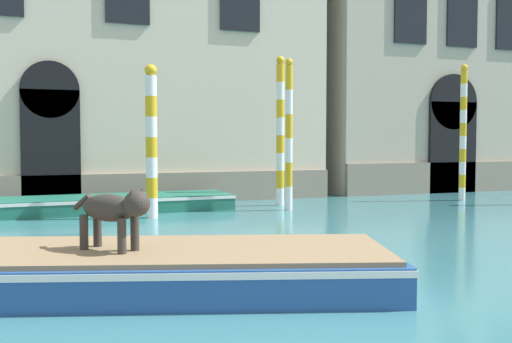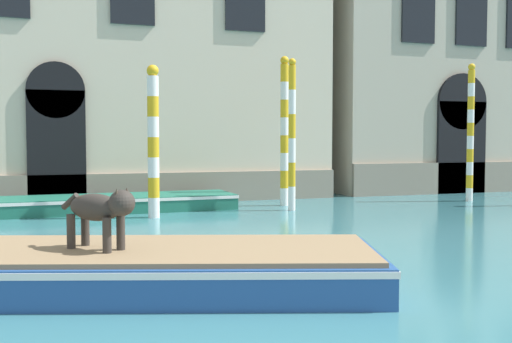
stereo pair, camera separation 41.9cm
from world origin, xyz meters
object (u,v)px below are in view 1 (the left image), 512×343
object	(u,v)px
mooring_pole_2	(280,131)
mooring_pole_4	(289,134)
mooring_pole_5	(463,132)
mooring_pole_0	(151,141)
boat_moored_near_palazzo	(112,203)
boat_foreground	(147,268)
dog_on_deck	(114,209)

from	to	relation	value
mooring_pole_2	mooring_pole_4	world-z (taller)	mooring_pole_2
mooring_pole_4	mooring_pole_5	bearing A→B (deg)	5.04
mooring_pole_0	boat_moored_near_palazzo	bearing A→B (deg)	114.36
boat_foreground	mooring_pole_2	distance (m)	10.14
boat_foreground	mooring_pole_2	bearing A→B (deg)	75.05
boat_moored_near_palazzo	mooring_pole_0	world-z (taller)	mooring_pole_0
boat_moored_near_palazzo	dog_on_deck	bearing A→B (deg)	-98.05
boat_moored_near_palazzo	mooring_pole_0	xyz separation A→B (m)	(0.77, -1.71, 1.67)
mooring_pole_5	boat_moored_near_palazzo	bearing A→B (deg)	175.48
mooring_pole_0	mooring_pole_5	distance (m)	10.00
dog_on_deck	mooring_pole_5	world-z (taller)	mooring_pole_5
boat_moored_near_palazzo	boat_foreground	bearing A→B (deg)	-95.38
boat_foreground	mooring_pole_2	world-z (taller)	mooring_pole_2
mooring_pole_2	boat_moored_near_palazzo	bearing A→B (deg)	177.07
mooring_pole_2	mooring_pole_5	bearing A→B (deg)	-5.79
dog_on_deck	mooring_pole_5	size ratio (longest dim) A/B	0.23
boat_moored_near_palazzo	mooring_pole_2	size ratio (longest dim) A/B	1.50
mooring_pole_2	dog_on_deck	bearing A→B (deg)	-124.11
dog_on_deck	mooring_pole_0	distance (m)	7.24
boat_moored_near_palazzo	mooring_pole_4	distance (m)	5.11
dog_on_deck	mooring_pole_5	bearing A→B (deg)	82.09
boat_foreground	dog_on_deck	world-z (taller)	dog_on_deck
mooring_pole_4	mooring_pole_2	bearing A→B (deg)	79.22
dog_on_deck	mooring_pole_2	size ratio (longest dim) A/B	0.22
mooring_pole_4	mooring_pole_5	world-z (taller)	mooring_pole_5
boat_foreground	boat_moored_near_palazzo	xyz separation A→B (m)	(0.54, 8.67, -0.06)
mooring_pole_2	mooring_pole_5	size ratio (longest dim) A/B	1.01
mooring_pole_5	mooring_pole_4	bearing A→B (deg)	-174.96
boat_moored_near_palazzo	mooring_pole_4	xyz separation A→B (m)	(4.56, -1.39, 1.84)
boat_foreground	mooring_pole_0	bearing A→B (deg)	96.60
dog_on_deck	mooring_pole_5	xyz separation A→B (m)	(11.68, 7.84, 1.09)
mooring_pole_4	mooring_pole_5	distance (m)	6.20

